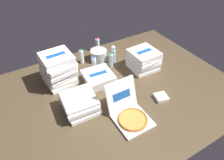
# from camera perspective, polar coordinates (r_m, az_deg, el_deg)

# --- Properties ---
(ground_plane) EXTENTS (3.20, 2.40, 0.02)m
(ground_plane) POSITION_cam_1_polar(r_m,az_deg,el_deg) (2.82, 1.73, -3.20)
(ground_plane) COLOR #4C3D28
(open_pizza_box) EXTENTS (0.39, 0.53, 0.40)m
(open_pizza_box) POSITION_cam_1_polar(r_m,az_deg,el_deg) (2.44, 4.85, -9.06)
(open_pizza_box) COLOR white
(open_pizza_box) RESTS_ON ground_plane
(pizza_stack_left_near) EXTENTS (0.45, 0.45, 0.15)m
(pizza_stack_left_near) POSITION_cam_1_polar(r_m,az_deg,el_deg) (2.92, -3.65, 0.75)
(pizza_stack_left_near) COLOR white
(pizza_stack_left_near) RESTS_ON ground_plane
(pizza_stack_center_far) EXTENTS (0.43, 0.42, 0.30)m
(pizza_stack_center_far) POSITION_cam_1_polar(r_m,az_deg,el_deg) (3.18, 8.75, 5.58)
(pizza_stack_center_far) COLOR white
(pizza_stack_center_far) RESTS_ON ground_plane
(pizza_stack_right_near) EXTENTS (0.46, 0.47, 0.45)m
(pizza_stack_right_near) POSITION_cam_1_polar(r_m,az_deg,el_deg) (2.92, -14.70, 2.94)
(pizza_stack_right_near) COLOR white
(pizza_stack_right_near) RESTS_ON ground_plane
(pizza_stack_left_far) EXTENTS (0.43, 0.44, 0.20)m
(pizza_stack_left_far) POSITION_cam_1_polar(r_m,az_deg,el_deg) (2.54, -8.92, -6.52)
(pizza_stack_left_far) COLOR white
(pizza_stack_left_far) RESTS_ON ground_plane
(ice_bucket) EXTENTS (0.27, 0.27, 0.17)m
(ice_bucket) POSITION_cam_1_polar(r_m,az_deg,el_deg) (3.37, -3.72, 6.95)
(ice_bucket) COLOR #B7BABF
(ice_bucket) RESTS_ON ground_plane
(water_bottle_0) EXTENTS (0.07, 0.07, 0.24)m
(water_bottle_0) POSITION_cam_1_polar(r_m,az_deg,el_deg) (3.61, -4.05, 9.81)
(water_bottle_0) COLOR white
(water_bottle_0) RESTS_ON ground_plane
(water_bottle_1) EXTENTS (0.07, 0.07, 0.24)m
(water_bottle_1) POSITION_cam_1_polar(r_m,az_deg,el_deg) (3.37, 0.32, 7.59)
(water_bottle_1) COLOR silver
(water_bottle_1) RESTS_ON ground_plane
(water_bottle_2) EXTENTS (0.07, 0.07, 0.24)m
(water_bottle_2) POSITION_cam_1_polar(r_m,az_deg,el_deg) (3.32, -8.47, 6.49)
(water_bottle_2) COLOR white
(water_bottle_2) RESTS_ON ground_plane
(water_bottle_3) EXTENTS (0.07, 0.07, 0.24)m
(water_bottle_3) POSITION_cam_1_polar(r_m,az_deg,el_deg) (3.19, -0.28, 5.51)
(water_bottle_3) COLOR silver
(water_bottle_3) RESTS_ON ground_plane
(water_bottle_4) EXTENTS (0.07, 0.07, 0.24)m
(water_bottle_4) POSITION_cam_1_polar(r_m,az_deg,el_deg) (3.12, -5.00, 4.45)
(water_bottle_4) COLOR white
(water_bottle_4) RESTS_ON ground_plane
(water_bottle_5) EXTENTS (0.07, 0.07, 0.24)m
(water_bottle_5) POSITION_cam_1_polar(r_m,az_deg,el_deg) (3.29, 0.39, 6.65)
(water_bottle_5) COLOR silver
(water_bottle_5) RESTS_ON ground_plane
(napkin_pile) EXTENTS (0.19, 0.19, 0.05)m
(napkin_pile) POSITION_cam_1_polar(r_m,az_deg,el_deg) (2.77, 13.50, -4.68)
(napkin_pile) COLOR white
(napkin_pile) RESTS_ON ground_plane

